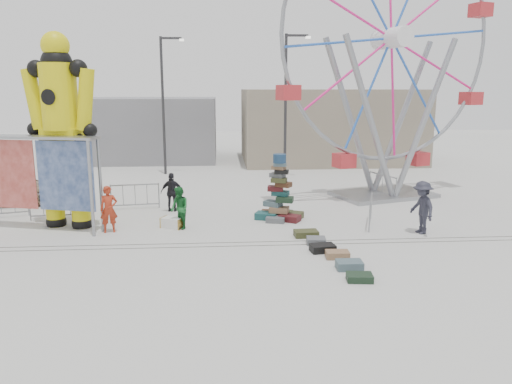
{
  "coord_description": "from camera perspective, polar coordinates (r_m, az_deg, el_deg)",
  "views": [
    {
      "loc": [
        -0.68,
        -15.08,
        5.09
      ],
      "look_at": [
        0.51,
        1.35,
        1.65
      ],
      "focal_mm": 35.0,
      "sensor_mm": 36.0,
      "label": 1
    }
  ],
  "objects": [
    {
      "name": "lamp_post_right",
      "position": [
        28.33,
        3.58,
        10.54
      ],
      "size": [
        1.41,
        0.25,
        8.0
      ],
      "color": "#2D2D30",
      "rests_on": "ground"
    },
    {
      "name": "steamer_trunk",
      "position": [
        18.81,
        -9.52,
        -3.48
      ],
      "size": [
        0.93,
        0.79,
        0.38
      ],
      "primitive_type": "cube",
      "rotation": [
        0.0,
        0.0,
        -0.48
      ],
      "color": "silver",
      "rests_on": "ground"
    },
    {
      "name": "row_case_3",
      "position": [
        15.54,
        9.29,
        -7.07
      ],
      "size": [
        0.73,
        0.5,
        0.22
      ],
      "primitive_type": "cube",
      "rotation": [
        0.0,
        0.0,
        -0.06
      ],
      "color": "#8E6848",
      "rests_on": "ground"
    },
    {
      "name": "pedestrian_black",
      "position": [
        21.17,
        -9.56,
        -0.02
      ],
      "size": [
        0.98,
        0.46,
        1.64
      ],
      "primitive_type": "imported",
      "rotation": [
        0.0,
        0.0,
        3.08
      ],
      "color": "black",
      "rests_on": "ground"
    },
    {
      "name": "ground",
      "position": [
        15.93,
        -1.48,
        -6.86
      ],
      "size": [
        90.0,
        90.0,
        0.0
      ],
      "primitive_type": "plane",
      "color": "#9E9E99",
      "rests_on": "ground"
    },
    {
      "name": "row_case_1",
      "position": [
        16.83,
        6.88,
        -5.54
      ],
      "size": [
        0.68,
        0.61,
        0.21
      ],
      "primitive_type": "cube",
      "rotation": [
        0.0,
        0.0,
        -0.11
      ],
      "color": "#5A5D62",
      "rests_on": "ground"
    },
    {
      "name": "row_case_5",
      "position": [
        13.9,
        11.76,
        -9.53
      ],
      "size": [
        0.74,
        0.58,
        0.2
      ],
      "primitive_type": "cube",
      "rotation": [
        0.0,
        0.0,
        -0.12
      ],
      "color": "#192E1D",
      "rests_on": "ground"
    },
    {
      "name": "suitcase_tower",
      "position": [
        19.68,
        2.68,
        -1.04
      ],
      "size": [
        2.04,
        1.68,
        2.6
      ],
      "rotation": [
        0.0,
        0.0,
        -0.41
      ],
      "color": "#194C4D",
      "rests_on": "ground"
    },
    {
      "name": "barricade_wheel_back",
      "position": [
        24.51,
        14.25,
        0.75
      ],
      "size": [
        0.77,
        1.92,
        1.1
      ],
      "primitive_type": null,
      "rotation": [
        0.0,
        0.0,
        -1.22
      ],
      "color": "gray",
      "rests_on": "ground"
    },
    {
      "name": "pedestrian_green",
      "position": [
        18.48,
        -8.74,
        -1.83
      ],
      "size": [
        0.92,
        0.96,
        1.57
      ],
      "primitive_type": "imported",
      "rotation": [
        0.0,
        0.0,
        -0.97
      ],
      "color": "#175D26",
      "rests_on": "ground"
    },
    {
      "name": "row_case_4",
      "position": [
        14.69,
        10.63,
        -8.2
      ],
      "size": [
        0.76,
        0.54,
        0.24
      ],
      "primitive_type": "cube",
      "rotation": [
        0.0,
        0.0,
        -0.02
      ],
      "color": "#485F67",
      "rests_on": "ground"
    },
    {
      "name": "row_case_2",
      "position": [
        16.04,
        7.63,
        -6.38
      ],
      "size": [
        0.83,
        0.62,
        0.24
      ],
      "primitive_type": "cube",
      "rotation": [
        0.0,
        0.0,
        0.14
      ],
      "color": "black",
      "rests_on": "ground"
    },
    {
      "name": "banner_scaffold",
      "position": [
        19.39,
        -23.91,
        3.37
      ],
      "size": [
        4.81,
        1.99,
        3.45
      ],
      "rotation": [
        0.0,
        0.0,
        -0.26
      ],
      "color": "gray",
      "rests_on": "ground"
    },
    {
      "name": "parked_suv",
      "position": [
        24.81,
        -25.59,
        0.3
      ],
      "size": [
        4.89,
        2.77,
        1.29
      ],
      "primitive_type": "imported",
      "rotation": [
        0.0,
        0.0,
        1.71
      ],
      "color": "#9C8465",
      "rests_on": "ground"
    },
    {
      "name": "barricade_wheel_front",
      "position": [
        19.3,
        12.95,
        -2.13
      ],
      "size": [
        0.73,
        1.93,
        1.1
      ],
      "primitive_type": null,
      "rotation": [
        0.0,
        0.0,
        1.25
      ],
      "color": "gray",
      "rests_on": "ground"
    },
    {
      "name": "building_right",
      "position": [
        36.0,
        8.27,
        7.55
      ],
      "size": [
        12.0,
        8.0,
        5.0
      ],
      "primitive_type": "cube",
      "color": "gray",
      "rests_on": "ground"
    },
    {
      "name": "building_left",
      "position": [
        37.57,
        -12.35,
        7.11
      ],
      "size": [
        10.0,
        8.0,
        4.4
      ],
      "primitive_type": "cube",
      "color": "gray",
      "rests_on": "ground"
    },
    {
      "name": "track_line_far",
      "position": [
        16.88,
        -1.64,
        -5.76
      ],
      "size": [
        40.0,
        0.04,
        0.01
      ],
      "primitive_type": "cube",
      "color": "#47443F",
      "rests_on": "ground"
    },
    {
      "name": "pedestrian_red",
      "position": [
        18.59,
        -16.48,
        -1.91
      ],
      "size": [
        0.69,
        0.54,
        1.69
      ],
      "primitive_type": "imported",
      "rotation": [
        0.0,
        0.0,
        0.23
      ],
      "color": "#A22D17",
      "rests_on": "ground"
    },
    {
      "name": "barricade_dummy_a",
      "position": [
        22.31,
        -27.16,
        -1.28
      ],
      "size": [
        1.94,
        0.68,
        1.1
      ],
      "primitive_type": null,
      "rotation": [
        0.0,
        0.0,
        0.29
      ],
      "color": "gray",
      "rests_on": "ground"
    },
    {
      "name": "row_case_0",
      "position": [
        17.57,
        5.75,
        -4.74
      ],
      "size": [
        0.85,
        0.59,
        0.22
      ],
      "primitive_type": "cube",
      "rotation": [
        0.0,
        0.0,
        0.06
      ],
      "color": "#3B3E1F",
      "rests_on": "ground"
    },
    {
      "name": "track_line_near",
      "position": [
        16.5,
        -1.58,
        -6.18
      ],
      "size": [
        40.0,
        0.04,
        0.01
      ],
      "primitive_type": "cube",
      "color": "#47443F",
      "rests_on": "ground"
    },
    {
      "name": "lamp_post_left",
      "position": [
        30.25,
        -10.43,
        10.45
      ],
      "size": [
        1.41,
        0.25,
        8.0
      ],
      "color": "#2D2D30",
      "rests_on": "ground"
    },
    {
      "name": "barricade_dummy_b",
      "position": [
        21.11,
        -21.83,
        -1.5
      ],
      "size": [
        2.0,
        0.28,
        1.1
      ],
      "primitive_type": null,
      "rotation": [
        0.0,
        0.0,
        0.09
      ],
      "color": "gray",
      "rests_on": "ground"
    },
    {
      "name": "ferris_wheel",
      "position": [
        24.24,
        15.09,
        14.4
      ],
      "size": [
        10.64,
        4.01,
        12.91
      ],
      "rotation": [
        0.0,
        0.0,
        0.31
      ],
      "color": "gray",
      "rests_on": "ground"
    },
    {
      "name": "pedestrian_grey",
      "position": [
        18.63,
        18.44,
        -1.68
      ],
      "size": [
        0.92,
        1.33,
        1.89
      ],
      "primitive_type": "imported",
      "rotation": [
        0.0,
        0.0,
        -1.38
      ],
      "color": "#242430",
      "rests_on": "ground"
    },
    {
      "name": "barricade_dummy_c",
      "position": [
        21.97,
        -13.64,
        -0.47
      ],
      "size": [
        2.0,
        0.36,
        1.1
      ],
      "primitive_type": null,
      "rotation": [
        0.0,
        0.0,
        0.13
      ],
      "color": "gray",
      "rests_on": "ground"
    },
    {
      "name": "crash_test_dummy",
      "position": [
        19.43,
        -21.36,
        7.26
      ],
      "size": [
        2.88,
        1.3,
        7.26
      ],
      "rotation": [
        0.0,
        0.0,
        -0.29
      ],
      "color": "black",
      "rests_on": "ground"
    }
  ]
}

